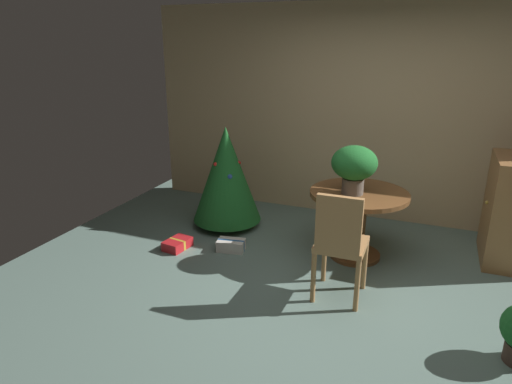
% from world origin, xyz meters
% --- Properties ---
extents(ground_plane, '(6.60, 6.60, 0.00)m').
position_xyz_m(ground_plane, '(0.00, 0.00, 0.00)').
color(ground_plane, slate).
extents(back_wall_panel, '(6.00, 0.10, 2.60)m').
position_xyz_m(back_wall_panel, '(0.00, 2.20, 1.30)').
color(back_wall_panel, tan).
rests_on(back_wall_panel, ground_plane).
extents(round_dining_table, '(0.99, 0.99, 0.72)m').
position_xyz_m(round_dining_table, '(-0.03, 0.96, 0.50)').
color(round_dining_table, brown).
rests_on(round_dining_table, ground_plane).
extents(flower_vase, '(0.45, 0.45, 0.48)m').
position_xyz_m(flower_vase, '(-0.08, 0.89, 1.01)').
color(flower_vase, '#665B51').
rests_on(flower_vase, round_dining_table).
extents(wooden_chair_near, '(0.42, 0.43, 1.00)m').
position_xyz_m(wooden_chair_near, '(-0.03, 0.07, 0.56)').
color(wooden_chair_near, '#B27F4C').
rests_on(wooden_chair_near, ground_plane).
extents(holiday_tree, '(0.82, 0.82, 1.22)m').
position_xyz_m(holiday_tree, '(-1.63, 1.22, 0.65)').
color(holiday_tree, brown).
rests_on(holiday_tree, ground_plane).
extents(gift_box_red, '(0.25, 0.33, 0.10)m').
position_xyz_m(gift_box_red, '(-1.86, 0.42, 0.05)').
color(gift_box_red, red).
rests_on(gift_box_red, ground_plane).
extents(gift_box_cream, '(0.32, 0.23, 0.12)m').
position_xyz_m(gift_box_cream, '(-1.29, 0.59, 0.06)').
color(gift_box_cream, silver).
rests_on(gift_box_cream, ground_plane).
extents(wooden_cabinet, '(0.48, 0.77, 1.09)m').
position_xyz_m(wooden_cabinet, '(1.42, 1.46, 0.54)').
color(wooden_cabinet, '#9E6B3D').
rests_on(wooden_cabinet, ground_plane).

